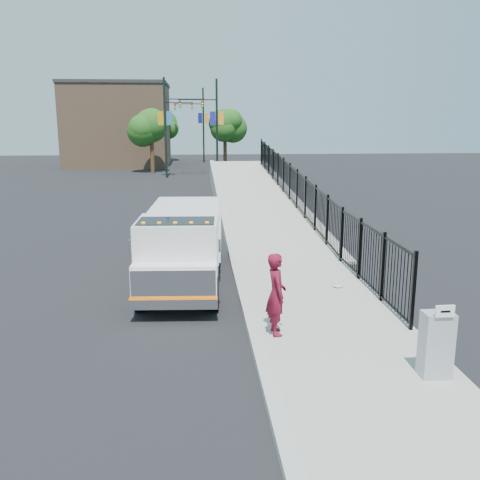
{
  "coord_description": "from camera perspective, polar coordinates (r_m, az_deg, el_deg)",
  "views": [
    {
      "loc": [
        -1.28,
        -13.04,
        4.83
      ],
      "look_at": [
        -0.01,
        2.0,
        1.37
      ],
      "focal_mm": 40.0,
      "sensor_mm": 36.0,
      "label": 1
    }
  ],
  "objects": [
    {
      "name": "light_pole_0",
      "position": [
        44.68,
        -7.59,
        12.2
      ],
      "size": [
        3.78,
        0.22,
        8.0
      ],
      "color": "black",
      "rests_on": "ground"
    },
    {
      "name": "light_pole_3",
      "position": [
        59.8,
        -4.22,
        12.43
      ],
      "size": [
        3.77,
        0.22,
        8.0
      ],
      "color": "black",
      "rests_on": "ground"
    },
    {
      "name": "tree_0",
      "position": [
        48.63,
        -9.45,
        11.72
      ],
      "size": [
        3.04,
        3.04,
        5.52
      ],
      "color": "#382314",
      "rests_on": "ground"
    },
    {
      "name": "arrow_sign",
      "position": [
        10.23,
        21.02,
        -7.1
      ],
      "size": [
        0.35,
        0.04,
        0.22
      ],
      "primitive_type": "cube",
      "color": "white",
      "rests_on": "utility_cabinet"
    },
    {
      "name": "worker",
      "position": [
        11.83,
        3.88,
        -5.77
      ],
      "size": [
        0.49,
        0.7,
        1.85
      ],
      "primitive_type": "imported",
      "rotation": [
        0.0,
        0.0,
        1.64
      ],
      "color": "maroon",
      "rests_on": "sidewalk"
    },
    {
      "name": "truck",
      "position": [
        15.79,
        -6.11,
        -0.11
      ],
      "size": [
        2.53,
        6.81,
        2.3
      ],
      "rotation": [
        0.0,
        0.0,
        -0.06
      ],
      "color": "black",
      "rests_on": "ground"
    },
    {
      "name": "curb",
      "position": [
        12.09,
        1.68,
        -10.24
      ],
      "size": [
        0.3,
        12.0,
        0.16
      ],
      "primitive_type": "cube",
      "color": "#ADAAA3",
      "rests_on": "ground"
    },
    {
      "name": "sidewalk",
      "position": [
        12.45,
        10.66,
        -9.86
      ],
      "size": [
        3.55,
        12.0,
        0.12
      ],
      "primitive_type": "cube",
      "color": "#9E998E",
      "rests_on": "ground"
    },
    {
      "name": "debris",
      "position": [
        15.53,
        10.4,
        -4.81
      ],
      "size": [
        0.3,
        0.3,
        0.08
      ],
      "primitive_type": "ellipsoid",
      "color": "silver",
      "rests_on": "sidewalk"
    },
    {
      "name": "building",
      "position": [
        57.57,
        -12.78,
        11.77
      ],
      "size": [
        10.0,
        10.0,
        8.0
      ],
      "primitive_type": "cube",
      "color": "#8C664C",
      "rests_on": "ground"
    },
    {
      "name": "iron_fence",
      "position": [
        25.8,
        6.06,
        4.08
      ],
      "size": [
        0.1,
        28.0,
        1.8
      ],
      "primitive_type": "cube",
      "color": "black",
      "rests_on": "ground"
    },
    {
      "name": "ramp",
      "position": [
        29.64,
        1.86,
        3.52
      ],
      "size": [
        3.95,
        24.06,
        3.19
      ],
      "primitive_type": "cube",
      "rotation": [
        0.06,
        0.0,
        0.0
      ],
      "color": "#9E998E",
      "rests_on": "ground"
    },
    {
      "name": "light_pole_2",
      "position": [
        55.13,
        -8.04,
        12.3
      ],
      "size": [
        3.77,
        0.22,
        8.0
      ],
      "color": "black",
      "rests_on": "ground"
    },
    {
      "name": "ground",
      "position": [
        13.96,
        0.75,
        -7.33
      ],
      "size": [
        120.0,
        120.0,
        0.0
      ],
      "primitive_type": "plane",
      "color": "black",
      "rests_on": "ground"
    },
    {
      "name": "tree_2",
      "position": [
        62.39,
        -8.0,
        11.98
      ],
      "size": [
        2.76,
        2.76,
        5.38
      ],
      "color": "#382314",
      "rests_on": "ground"
    },
    {
      "name": "light_pole_1",
      "position": [
        46.05,
        -2.87,
        12.31
      ],
      "size": [
        3.78,
        0.22,
        8.0
      ],
      "color": "black",
      "rests_on": "ground"
    },
    {
      "name": "tree_1",
      "position": [
        52.25,
        -1.62,
        11.93
      ],
      "size": [
        2.55,
        2.55,
        5.27
      ],
      "color": "#382314",
      "rests_on": "ground"
    },
    {
      "name": "utility_cabinet",
      "position": [
        10.67,
        20.19,
        -10.43
      ],
      "size": [
        0.55,
        0.4,
        1.25
      ],
      "primitive_type": "cube",
      "color": "gray",
      "rests_on": "sidewalk"
    }
  ]
}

